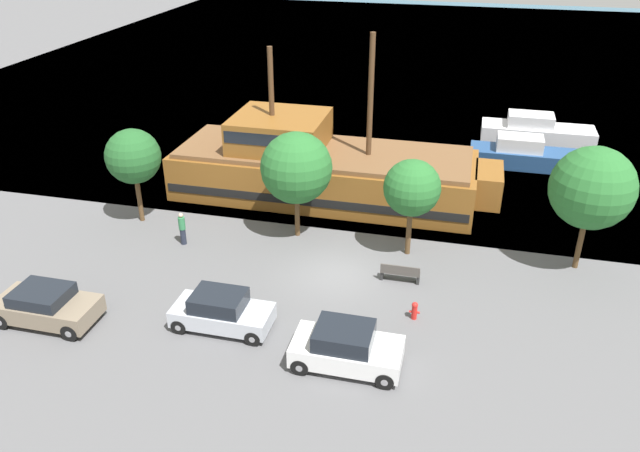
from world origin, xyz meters
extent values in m
plane|color=#5B5B5E|center=(0.00, 0.00, 0.00)|extent=(160.00, 160.00, 0.00)
plane|color=#38667F|center=(0.00, 44.00, 0.00)|extent=(80.00, 80.00, 0.00)
cube|color=brown|center=(-2.50, 7.90, 1.20)|extent=(16.34, 5.57, 2.41)
cube|color=black|center=(-2.50, 7.90, 0.84)|extent=(16.01, 5.65, 0.45)
cube|color=brown|center=(6.27, 7.90, 1.56)|extent=(1.40, 3.06, 1.68)
cube|color=brown|center=(-2.50, 7.90, 2.53)|extent=(15.68, 5.12, 0.25)
cube|color=brown|center=(-4.95, 7.90, 3.53)|extent=(4.90, 4.46, 1.75)
cube|color=black|center=(-4.95, 7.90, 3.80)|extent=(4.66, 4.52, 0.63)
cylinder|color=#4C331E|center=(-0.05, 7.90, 5.82)|extent=(0.28, 0.28, 6.32)
cylinder|color=#4C331E|center=(-5.36, 7.90, 5.34)|extent=(0.28, 0.28, 5.37)
cube|color=navy|center=(8.64, 15.03, 0.52)|extent=(6.81, 2.11, 1.03)
cube|color=silver|center=(8.13, 15.03, 1.46)|extent=(2.72, 1.64, 0.86)
cube|color=black|center=(8.95, 15.03, 1.46)|extent=(0.12, 1.47, 0.69)
cube|color=silver|center=(9.55, 19.76, 0.54)|extent=(7.38, 2.37, 1.09)
cube|color=silver|center=(9.00, 19.76, 1.50)|extent=(2.95, 1.85, 0.82)
cube|color=black|center=(9.89, 19.76, 1.50)|extent=(0.12, 1.66, 0.66)
cube|color=#B7BCC6|center=(-3.42, -4.83, 0.56)|extent=(3.81, 1.71, 0.67)
cube|color=black|center=(-3.53, -4.83, 1.20)|extent=(1.98, 1.54, 0.60)
cylinder|color=black|center=(-1.94, -5.59, 0.30)|extent=(0.61, 0.22, 0.61)
cylinder|color=gray|center=(-1.94, -5.59, 0.30)|extent=(0.23, 0.25, 0.23)
cylinder|color=black|center=(-1.94, -4.07, 0.30)|extent=(0.61, 0.22, 0.61)
cylinder|color=gray|center=(-1.94, -4.07, 0.30)|extent=(0.23, 0.25, 0.23)
cylinder|color=black|center=(-4.90, -5.59, 0.30)|extent=(0.61, 0.22, 0.61)
cylinder|color=gray|center=(-4.90, -5.59, 0.30)|extent=(0.23, 0.25, 0.23)
cylinder|color=black|center=(-4.90, -4.07, 0.30)|extent=(0.61, 0.22, 0.61)
cylinder|color=gray|center=(-4.90, -4.07, 0.30)|extent=(0.23, 0.25, 0.23)
cube|color=white|center=(1.67, -5.87, 0.60)|extent=(3.87, 1.88, 0.73)
cube|color=black|center=(1.55, -5.87, 1.28)|extent=(2.01, 1.69, 0.63)
cylinder|color=black|center=(3.16, -6.72, 0.32)|extent=(0.64, 0.22, 0.64)
cylinder|color=gray|center=(3.16, -6.72, 0.32)|extent=(0.24, 0.25, 0.24)
cylinder|color=black|center=(3.16, -5.02, 0.32)|extent=(0.64, 0.22, 0.64)
cylinder|color=gray|center=(3.16, -5.02, 0.32)|extent=(0.24, 0.25, 0.24)
cylinder|color=black|center=(0.18, -6.72, 0.32)|extent=(0.64, 0.22, 0.64)
cylinder|color=gray|center=(0.18, -6.72, 0.32)|extent=(0.24, 0.25, 0.24)
cylinder|color=black|center=(0.18, -5.02, 0.32)|extent=(0.64, 0.22, 0.64)
cylinder|color=gray|center=(0.18, -5.02, 0.32)|extent=(0.24, 0.25, 0.24)
cube|color=#7F705B|center=(-10.18, -6.12, 0.62)|extent=(3.95, 1.88, 0.72)
cube|color=black|center=(-10.30, -6.12, 1.22)|extent=(2.06, 1.69, 0.48)
cylinder|color=black|center=(-8.68, -6.96, 0.34)|extent=(0.68, 0.22, 0.68)
cylinder|color=gray|center=(-8.68, -6.96, 0.34)|extent=(0.26, 0.25, 0.26)
cylinder|color=black|center=(-8.68, -5.27, 0.34)|extent=(0.68, 0.22, 0.68)
cylinder|color=gray|center=(-8.68, -5.27, 0.34)|extent=(0.26, 0.25, 0.26)
cylinder|color=black|center=(-11.68, -6.96, 0.34)|extent=(0.68, 0.22, 0.68)
cylinder|color=gray|center=(-11.68, -6.96, 0.34)|extent=(0.26, 0.25, 0.26)
cylinder|color=black|center=(-11.68, -5.27, 0.34)|extent=(0.68, 0.22, 0.68)
cylinder|color=gray|center=(-11.68, -5.27, 0.34)|extent=(0.26, 0.25, 0.26)
cylinder|color=red|center=(3.69, -2.52, 0.28)|extent=(0.22, 0.22, 0.56)
sphere|color=red|center=(3.69, -2.52, 0.64)|extent=(0.25, 0.25, 0.25)
cylinder|color=red|center=(3.53, -2.52, 0.31)|extent=(0.10, 0.09, 0.09)
cylinder|color=red|center=(3.85, -2.52, 0.31)|extent=(0.10, 0.09, 0.09)
cube|color=#4C4742|center=(2.79, 0.11, 0.42)|extent=(1.69, 0.45, 0.05)
cube|color=#4C4742|center=(2.79, -0.09, 0.65)|extent=(1.69, 0.06, 0.40)
cube|color=#2D2D2D|center=(2.01, 0.11, 0.20)|extent=(0.12, 0.36, 0.40)
cube|color=#2D2D2D|center=(3.58, 0.11, 0.20)|extent=(0.12, 0.36, 0.40)
cylinder|color=#232838|center=(-7.72, 0.87, 0.40)|extent=(0.27, 0.27, 0.80)
cylinder|color=#337F4C|center=(-7.72, 0.87, 1.11)|extent=(0.32, 0.32, 0.62)
sphere|color=beige|center=(-7.72, 0.87, 1.53)|extent=(0.22, 0.22, 0.22)
cylinder|color=brown|center=(-10.86, 2.65, 1.18)|extent=(0.24, 0.24, 2.36)
sphere|color=#235B28|center=(-10.86, 2.65, 3.52)|extent=(2.72, 2.72, 2.72)
cylinder|color=brown|center=(-2.65, 3.04, 1.06)|extent=(0.24, 0.24, 2.13)
sphere|color=#286B2D|center=(-2.65, 3.04, 3.57)|extent=(3.39, 3.39, 3.39)
cylinder|color=brown|center=(2.82, 2.55, 1.13)|extent=(0.24, 0.24, 2.26)
sphere|color=#286B2D|center=(2.82, 2.55, 3.35)|extent=(2.57, 2.57, 2.57)
cylinder|color=brown|center=(10.31, 3.12, 1.20)|extent=(0.24, 0.24, 2.39)
sphere|color=#286B2D|center=(10.31, 3.12, 3.91)|extent=(3.56, 3.56, 3.56)
camera|label=1|loc=(4.90, -22.92, 14.73)|focal=35.00mm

